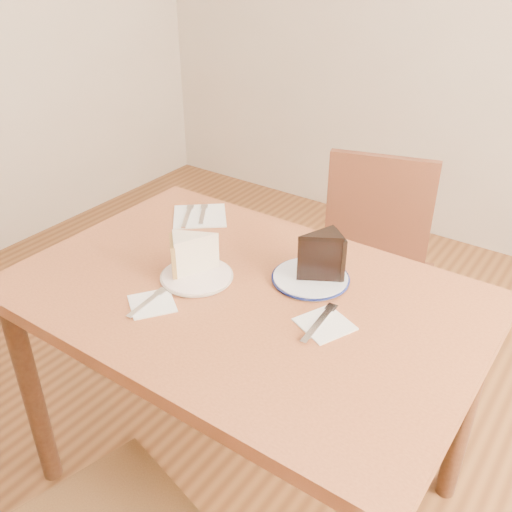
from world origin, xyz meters
The scene contains 14 objects.
ground centered at (0.00, 0.00, 0.00)m, with size 4.00×4.00×0.00m, color #4A2913.
table centered at (0.00, 0.00, 0.65)m, with size 1.20×0.80×0.75m.
chair_far centered at (0.07, 0.63, 0.50)m, with size 0.54×0.54×0.89m.
plate_cream centered at (-0.14, -0.02, 0.76)m, with size 0.19×0.19×0.01m, color white.
plate_navy centered at (0.12, 0.14, 0.76)m, with size 0.20×0.20×0.01m, color white.
carrot_cake centered at (-0.15, 0.00, 0.81)m, with size 0.08×0.12×0.09m, color beige, non-canonical shape.
chocolate_cake centered at (0.13, 0.15, 0.82)m, with size 0.08×0.11×0.12m, color black, non-canonical shape.
napkin_cream centered at (-0.15, -0.18, 0.75)m, with size 0.11×0.11×0.00m, color white.
napkin_navy centered at (0.24, 0.00, 0.75)m, with size 0.11×0.11×0.00m, color white.
napkin_spare centered at (-0.37, 0.26, 0.75)m, with size 0.17×0.17×0.00m, color white.
fork_cream centered at (-0.16, -0.19, 0.76)m, with size 0.01×0.14×0.00m, color silver.
knife_navy centered at (0.23, -0.01, 0.76)m, with size 0.02×0.17×0.00m, color silver.
fork_spare centered at (-0.36, 0.27, 0.76)m, with size 0.01×0.14×0.00m, color silver.
knife_spare centered at (-0.40, 0.23, 0.76)m, with size 0.01×0.16×0.00m, color silver.
Camera 1 is at (0.73, -0.98, 1.58)m, focal length 40.00 mm.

